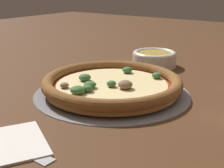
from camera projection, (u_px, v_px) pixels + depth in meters
ground_plane at (112, 93)px, 0.72m from camera, size 3.00×3.00×0.00m
pizza_tray at (112, 92)px, 0.72m from camera, size 0.36×0.36×0.01m
pizza at (112, 83)px, 0.72m from camera, size 0.32×0.32×0.04m
bowl_near at (154, 58)px, 0.95m from camera, size 0.13×0.13×0.05m
napkin at (15, 142)px, 0.50m from camera, size 0.16×0.14×0.01m
fork at (20, 147)px, 0.48m from camera, size 0.16×0.02×0.00m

